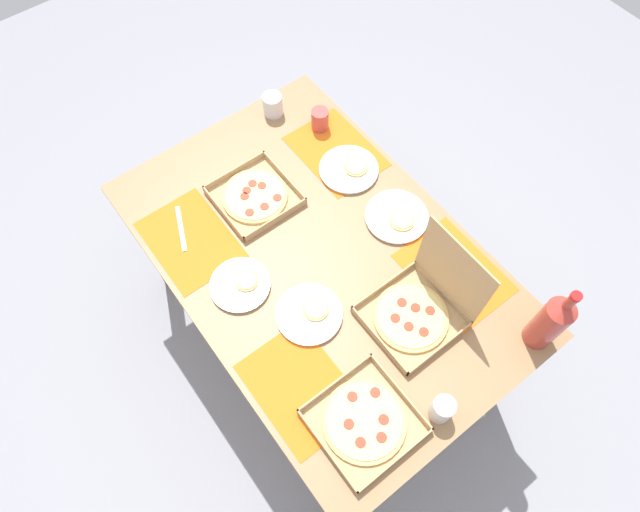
{
  "coord_description": "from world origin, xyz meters",
  "views": [
    {
      "loc": [
        0.71,
        -0.54,
        2.45
      ],
      "look_at": [
        0.0,
        0.0,
        0.78
      ],
      "focal_mm": 30.82,
      "sensor_mm": 36.0,
      "label": 1
    }
  ],
  "objects_px": {
    "pizza_box_corner_right": "(420,307)",
    "plate_near_right": "(310,314)",
    "pizza_box_center": "(364,421)",
    "cup_clear_right": "(442,409)",
    "plate_middle": "(241,285)",
    "cup_dark": "(320,120)",
    "pizza_box_corner_left": "(255,196)",
    "plate_far_right": "(397,217)",
    "plate_near_left": "(349,169)",
    "soda_bottle": "(551,321)",
    "cup_red": "(273,105)"
  },
  "relations": [
    {
      "from": "cup_clear_right",
      "to": "cup_dark",
      "type": "height_order",
      "value": "cup_clear_right"
    },
    {
      "from": "pizza_box_corner_right",
      "to": "cup_red",
      "type": "bearing_deg",
      "value": 173.15
    },
    {
      "from": "pizza_box_corner_left",
      "to": "plate_near_left",
      "type": "xyz_separation_m",
      "value": [
        0.11,
        0.35,
        -0.0
      ]
    },
    {
      "from": "pizza_box_center",
      "to": "cup_dark",
      "type": "height_order",
      "value": "cup_dark"
    },
    {
      "from": "pizza_box_corner_left",
      "to": "plate_near_right",
      "type": "height_order",
      "value": "pizza_box_corner_left"
    },
    {
      "from": "plate_near_left",
      "to": "cup_clear_right",
      "type": "bearing_deg",
      "value": -21.96
    },
    {
      "from": "pizza_box_corner_left",
      "to": "plate_far_right",
      "type": "height_order",
      "value": "pizza_box_corner_left"
    },
    {
      "from": "pizza_box_corner_right",
      "to": "plate_far_right",
      "type": "xyz_separation_m",
      "value": [
        -0.32,
        0.18,
        -0.04
      ]
    },
    {
      "from": "plate_near_left",
      "to": "cup_dark",
      "type": "distance_m",
      "value": 0.24
    },
    {
      "from": "plate_far_right",
      "to": "soda_bottle",
      "type": "distance_m",
      "value": 0.62
    },
    {
      "from": "pizza_box_corner_left",
      "to": "plate_near_right",
      "type": "relative_size",
      "value": 1.25
    },
    {
      "from": "pizza_box_corner_right",
      "to": "plate_near_right",
      "type": "height_order",
      "value": "pizza_box_corner_right"
    },
    {
      "from": "plate_far_right",
      "to": "plate_near_right",
      "type": "xyz_separation_m",
      "value": [
        0.11,
        -0.47,
        -0.0
      ]
    },
    {
      "from": "plate_far_right",
      "to": "pizza_box_corner_right",
      "type": "bearing_deg",
      "value": -30.16
    },
    {
      "from": "soda_bottle",
      "to": "pizza_box_corner_left",
      "type": "bearing_deg",
      "value": -157.11
    },
    {
      "from": "plate_middle",
      "to": "plate_near_right",
      "type": "distance_m",
      "value": 0.25
    },
    {
      "from": "soda_bottle",
      "to": "cup_red",
      "type": "xyz_separation_m",
      "value": [
        -1.29,
        -0.13,
        -0.09
      ]
    },
    {
      "from": "pizza_box_corner_right",
      "to": "plate_near_left",
      "type": "bearing_deg",
      "value": 162.79
    },
    {
      "from": "pizza_box_corner_left",
      "to": "soda_bottle",
      "type": "xyz_separation_m",
      "value": [
        0.99,
        0.42,
        0.12
      ]
    },
    {
      "from": "plate_middle",
      "to": "cup_dark",
      "type": "height_order",
      "value": "cup_dark"
    },
    {
      "from": "plate_far_right",
      "to": "plate_near_right",
      "type": "bearing_deg",
      "value": -76.96
    },
    {
      "from": "plate_far_right",
      "to": "plate_near_right",
      "type": "height_order",
      "value": "same"
    },
    {
      "from": "plate_middle",
      "to": "cup_red",
      "type": "distance_m",
      "value": 0.77
    },
    {
      "from": "plate_near_right",
      "to": "soda_bottle",
      "type": "height_order",
      "value": "soda_bottle"
    },
    {
      "from": "plate_far_right",
      "to": "cup_red",
      "type": "bearing_deg",
      "value": -174.56
    },
    {
      "from": "pizza_box_center",
      "to": "soda_bottle",
      "type": "bearing_deg",
      "value": 78.28
    },
    {
      "from": "pizza_box_corner_left",
      "to": "plate_middle",
      "type": "height_order",
      "value": "pizza_box_corner_left"
    },
    {
      "from": "pizza_box_corner_right",
      "to": "plate_near_right",
      "type": "relative_size",
      "value": 1.44
    },
    {
      "from": "cup_clear_right",
      "to": "plate_far_right",
      "type": "bearing_deg",
      "value": 149.46
    },
    {
      "from": "pizza_box_corner_left",
      "to": "cup_red",
      "type": "bearing_deg",
      "value": 135.75
    },
    {
      "from": "pizza_box_corner_left",
      "to": "plate_middle",
      "type": "xyz_separation_m",
      "value": [
        0.27,
        -0.24,
        -0.0
      ]
    },
    {
      "from": "plate_near_left",
      "to": "cup_clear_right",
      "type": "height_order",
      "value": "cup_clear_right"
    },
    {
      "from": "plate_middle",
      "to": "cup_dark",
      "type": "distance_m",
      "value": 0.74
    },
    {
      "from": "plate_far_right",
      "to": "plate_near_right",
      "type": "distance_m",
      "value": 0.48
    },
    {
      "from": "cup_dark",
      "to": "cup_clear_right",
      "type": "bearing_deg",
      "value": -19.47
    },
    {
      "from": "cup_dark",
      "to": "plate_middle",
      "type": "bearing_deg",
      "value": -58.15
    },
    {
      "from": "pizza_box_corner_left",
      "to": "pizza_box_center",
      "type": "distance_m",
      "value": 0.88
    },
    {
      "from": "pizza_box_corner_right",
      "to": "cup_clear_right",
      "type": "xyz_separation_m",
      "value": [
        0.28,
        -0.17,
        0.0
      ]
    },
    {
      "from": "pizza_box_center",
      "to": "cup_clear_right",
      "type": "relative_size",
      "value": 2.82
    },
    {
      "from": "plate_near_right",
      "to": "soda_bottle",
      "type": "xyz_separation_m",
      "value": [
        0.5,
        0.53,
        0.12
      ]
    },
    {
      "from": "plate_near_right",
      "to": "cup_red",
      "type": "height_order",
      "value": "cup_red"
    },
    {
      "from": "pizza_box_corner_left",
      "to": "plate_near_left",
      "type": "height_order",
      "value": "pizza_box_corner_left"
    },
    {
      "from": "pizza_box_corner_right",
      "to": "plate_near_right",
      "type": "distance_m",
      "value": 0.36
    },
    {
      "from": "plate_middle",
      "to": "cup_dark",
      "type": "xyz_separation_m",
      "value": [
        -0.39,
        0.63,
        0.03
      ]
    },
    {
      "from": "pizza_box_corner_right",
      "to": "cup_clear_right",
      "type": "bearing_deg",
      "value": -30.96
    },
    {
      "from": "plate_far_right",
      "to": "cup_dark",
      "type": "height_order",
      "value": "cup_dark"
    },
    {
      "from": "pizza_box_corner_right",
      "to": "soda_bottle",
      "type": "height_order",
      "value": "soda_bottle"
    },
    {
      "from": "pizza_box_corner_left",
      "to": "plate_far_right",
      "type": "bearing_deg",
      "value": 42.94
    },
    {
      "from": "pizza_box_corner_left",
      "to": "plate_near_left",
      "type": "distance_m",
      "value": 0.37
    },
    {
      "from": "soda_bottle",
      "to": "cup_dark",
      "type": "bearing_deg",
      "value": -178.74
    }
  ]
}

